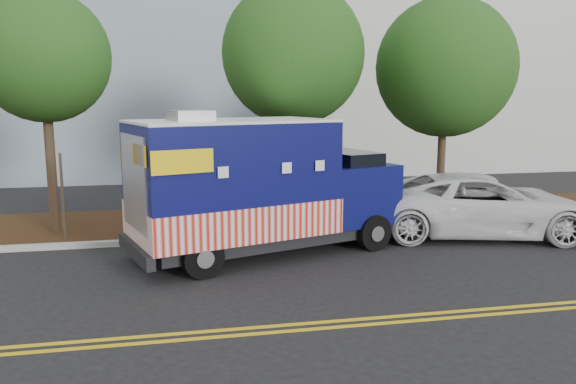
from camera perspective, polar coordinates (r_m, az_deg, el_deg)
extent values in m
plane|color=black|center=(14.05, -0.02, -6.11)|extent=(120.00, 120.00, 0.00)
cube|color=#9E9E99|center=(15.36, -1.04, -4.44)|extent=(120.00, 0.18, 0.15)
cube|color=black|center=(17.37, -2.27, -2.78)|extent=(120.00, 4.00, 0.15)
cube|color=gold|center=(9.96, 5.10, -12.91)|extent=(120.00, 0.10, 0.01)
cube|color=gold|center=(9.74, 5.52, -13.46)|extent=(120.00, 0.10, 0.01)
cylinder|color=#38281C|center=(16.58, -22.94, 2.60)|extent=(0.26, 0.26, 4.00)
sphere|color=#255016|center=(16.51, -23.61, 12.52)|extent=(3.48, 3.48, 3.48)
cylinder|color=#38281C|center=(17.15, 0.51, 3.61)|extent=(0.26, 0.26, 4.01)
sphere|color=#255016|center=(17.10, 0.53, 13.87)|extent=(4.23, 4.23, 4.23)
cylinder|color=#38281C|center=(19.16, 15.29, 3.32)|extent=(0.26, 0.26, 3.62)
sphere|color=#255016|center=(19.07, 15.69, 12.08)|extent=(4.45, 4.45, 4.45)
cube|color=#473828|center=(15.56, -21.89, -0.72)|extent=(0.06, 0.06, 2.40)
cube|color=black|center=(13.93, -1.92, -4.32)|extent=(6.39, 3.82, 0.30)
cube|color=#0A0D4B|center=(13.23, -5.70, 1.47)|extent=(5.08, 3.76, 2.59)
cube|color=red|center=(13.40, -5.63, -2.42)|extent=(5.14, 3.84, 0.81)
cube|color=white|center=(13.11, -5.80, 7.18)|extent=(5.08, 3.76, 0.06)
cube|color=#B7B7BA|center=(12.75, -9.85, 7.65)|extent=(1.09, 1.09, 0.24)
cube|color=#0A0D4B|center=(14.90, 5.84, 0.08)|extent=(2.56, 2.81, 1.51)
cube|color=black|center=(14.77, 5.71, 2.83)|extent=(1.68, 2.34, 0.70)
cube|color=black|center=(15.57, 8.80, -1.46)|extent=(0.75, 2.08, 0.32)
cube|color=black|center=(12.81, -15.20, -5.77)|extent=(0.93, 2.37, 0.30)
cube|color=#B7B7BA|center=(12.50, -15.37, 0.94)|extent=(0.64, 1.86, 2.05)
cube|color=#B7B7BA|center=(14.53, -6.56, 2.40)|extent=(1.86, 0.64, 1.19)
cube|color=yellow|center=(11.39, -10.65, 3.03)|extent=(1.24, 0.42, 0.49)
cube|color=yellow|center=(13.84, -14.07, 4.07)|extent=(1.24, 0.42, 0.49)
cylinder|color=black|center=(14.28, 8.67, -4.08)|extent=(0.96, 0.57, 0.91)
cylinder|color=black|center=(16.03, 3.84, -2.47)|extent=(0.96, 0.57, 0.91)
cylinder|color=black|center=(12.11, -8.67, -6.58)|extent=(0.96, 0.57, 0.91)
cylinder|color=black|center=(14.13, -11.83, -4.32)|extent=(0.96, 0.57, 0.91)
imported|color=silver|center=(16.43, 18.99, -1.24)|extent=(6.69, 4.23, 1.72)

